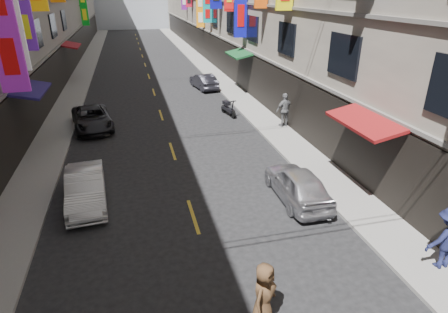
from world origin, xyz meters
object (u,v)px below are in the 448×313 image
car_left_far (92,118)px  pedestrian_crossing (264,295)px  car_left_mid (86,188)px  car_right_far (204,81)px  pedestrian_rfar (285,110)px  car_right_mid (297,184)px  scooter_far_right (228,109)px  pedestrian_rnear (447,238)px

car_left_far → pedestrian_crossing: (4.83, -15.30, 0.24)m
car_left_mid → pedestrian_crossing: 8.11m
car_right_far → pedestrian_rfar: pedestrian_rfar is taller
car_left_mid → pedestrian_crossing: pedestrian_crossing is taller
car_right_mid → pedestrian_crossing: bearing=58.9°
pedestrian_crossing → car_right_far: bearing=36.1°
pedestrian_rfar → pedestrian_crossing: 13.96m
car_left_far → car_right_mid: bearing=-61.2°
scooter_far_right → pedestrian_rfar: bearing=116.0°
car_left_far → car_right_mid: (8.00, -10.16, 0.04)m
scooter_far_right → pedestrian_rnear: 15.45m
car_left_mid → pedestrian_rnear: 11.76m
car_left_mid → car_left_far: (-0.35, 8.54, -0.02)m
car_right_far → pedestrian_rfar: size_ratio=1.89×
car_left_far → car_left_mid: bearing=-97.1°
car_right_far → pedestrian_crossing: size_ratio=2.15×
car_left_mid → car_right_mid: 7.82m
scooter_far_right → car_left_far: size_ratio=0.41×
scooter_far_right → car_right_far: 7.24m
car_right_far → pedestrian_crossing: (-3.17, -23.07, 0.25)m
pedestrian_rfar → scooter_far_right: bearing=-64.0°
scooter_far_right → pedestrian_crossing: 16.18m
car_right_mid → pedestrian_rnear: (2.33, -4.59, 0.40)m
scooter_far_right → pedestrian_crossing: bearing=65.8°
pedestrian_crossing → car_left_mid: bearing=77.4°
car_left_mid → pedestrian_rnear: bearing=-36.5°
pedestrian_rfar → car_right_far: bearing=-88.4°
car_right_far → pedestrian_crossing: pedestrian_crossing is taller
car_right_mid → pedestrian_crossing: size_ratio=2.25×
car_left_far → pedestrian_crossing: size_ratio=2.58×
car_left_far → pedestrian_crossing: pedestrian_crossing is taller
car_left_mid → scooter_far_right: bearing=44.8°
car_right_mid → car_left_mid: bearing=-11.4°
car_left_mid → pedestrian_rfar: (10.25, 5.95, 0.46)m
car_right_far → pedestrian_rnear: size_ratio=1.96×
pedestrian_crossing → car_left_far: bearing=61.4°
car_left_mid → pedestrian_rnear: (9.98, -6.21, 0.42)m
car_right_far → pedestrian_rnear: (2.33, -22.51, 0.45)m
car_right_mid → pedestrian_rfar: 8.01m
scooter_far_right → pedestrian_crossing: (-3.29, -15.83, 0.40)m
car_left_far → pedestrian_rfar: 10.92m
car_right_mid → pedestrian_crossing: pedestrian_crossing is taller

